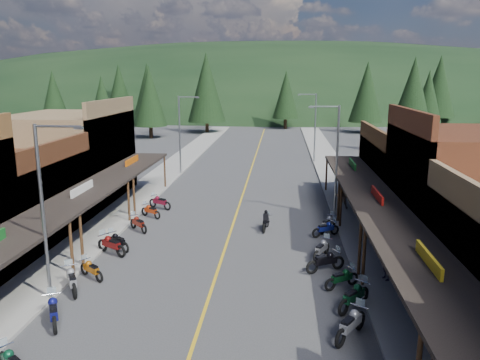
% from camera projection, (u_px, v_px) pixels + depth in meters
% --- Properties ---
extents(ground, '(220.00, 220.00, 0.00)m').
position_uv_depth(ground, '(223.00, 256.00, 26.43)').
color(ground, '#38383A').
rests_on(ground, ground).
extents(centerline, '(0.15, 90.00, 0.01)m').
position_uv_depth(centerline, '(248.00, 180.00, 45.88)').
color(centerline, gold).
rests_on(centerline, ground).
extents(sidewalk_west, '(3.40, 94.00, 0.15)m').
position_uv_depth(sidewalk_west, '(161.00, 177.00, 46.60)').
color(sidewalk_west, gray).
rests_on(sidewalk_west, ground).
extents(sidewalk_east, '(3.40, 94.00, 0.15)m').
position_uv_depth(sidewalk_east, '(337.00, 181.00, 45.12)').
color(sidewalk_east, gray).
rests_on(sidewalk_east, ground).
extents(shop_west_2, '(10.90, 9.00, 6.20)m').
position_uv_depth(shop_west_2, '(4.00, 199.00, 28.70)').
color(shop_west_2, '#3F2111').
rests_on(shop_west_2, ground).
extents(shop_west_3, '(10.90, 10.20, 8.20)m').
position_uv_depth(shop_west_3, '(71.00, 157.00, 37.83)').
color(shop_west_3, brown).
rests_on(shop_west_3, ground).
extents(shop_east_2, '(10.90, 9.00, 8.20)m').
position_uv_depth(shop_east_2, '(470.00, 193.00, 26.15)').
color(shop_east_2, '#562B19').
rests_on(shop_east_2, ground).
extents(shop_east_3, '(10.90, 10.20, 6.20)m').
position_uv_depth(shop_east_3, '(419.00, 175.00, 35.70)').
color(shop_east_3, '#4C2D16').
rests_on(shop_east_3, ground).
extents(streetlight_0, '(2.16, 0.18, 8.00)m').
position_uv_depth(streetlight_0, '(45.00, 206.00, 20.22)').
color(streetlight_0, gray).
rests_on(streetlight_0, ground).
extents(streetlight_1, '(2.16, 0.18, 8.00)m').
position_uv_depth(streetlight_1, '(181.00, 131.00, 47.44)').
color(streetlight_1, gray).
rests_on(streetlight_1, ground).
extents(streetlight_2, '(2.16, 0.18, 8.00)m').
position_uv_depth(streetlight_2, '(335.00, 156.00, 32.65)').
color(streetlight_2, gray).
rests_on(streetlight_2, ground).
extents(streetlight_3, '(2.16, 0.18, 8.00)m').
position_uv_depth(streetlight_3, '(314.00, 125.00, 54.04)').
color(streetlight_3, gray).
rests_on(streetlight_3, ground).
extents(ridge_hill, '(310.00, 140.00, 60.00)m').
position_uv_depth(ridge_hill, '(272.00, 106.00, 157.70)').
color(ridge_hill, black).
rests_on(ridge_hill, ground).
extents(pine_0, '(5.04, 5.04, 11.00)m').
position_uv_depth(pine_0, '(54.00, 95.00, 88.71)').
color(pine_0, black).
rests_on(pine_0, ground).
extents(pine_1, '(5.88, 5.88, 12.50)m').
position_uv_depth(pine_1, '(148.00, 90.00, 94.96)').
color(pine_1, black).
rests_on(pine_1, ground).
extents(pine_2, '(6.72, 6.72, 14.00)m').
position_uv_depth(pine_2, '(206.00, 87.00, 81.94)').
color(pine_2, black).
rests_on(pine_2, ground).
extents(pine_3, '(5.04, 5.04, 11.00)m').
position_uv_depth(pine_3, '(286.00, 95.00, 88.86)').
color(pine_3, black).
rests_on(pine_3, ground).
extents(pine_4, '(5.88, 5.88, 12.50)m').
position_uv_depth(pine_4, '(367.00, 92.00, 81.67)').
color(pine_4, black).
rests_on(pine_4, ground).
extents(pine_5, '(6.72, 6.72, 14.00)m').
position_uv_depth(pine_5, '(439.00, 86.00, 91.81)').
color(pine_5, black).
rests_on(pine_5, ground).
extents(pine_7, '(5.88, 5.88, 12.50)m').
position_uv_depth(pine_7, '(119.00, 89.00, 101.48)').
color(pine_7, black).
rests_on(pine_7, ground).
extents(pine_8, '(4.48, 4.48, 10.00)m').
position_uv_depth(pine_8, '(102.00, 105.00, 65.90)').
color(pine_8, black).
rests_on(pine_8, ground).
extents(pine_9, '(4.93, 4.93, 10.80)m').
position_uv_depth(pine_9, '(428.00, 102.00, 66.76)').
color(pine_9, black).
rests_on(pine_9, ground).
extents(pine_10, '(5.38, 5.38, 11.60)m').
position_uv_depth(pine_10, '(150.00, 96.00, 75.10)').
color(pine_10, black).
rests_on(pine_10, ground).
extents(pine_11, '(5.82, 5.82, 12.40)m').
position_uv_depth(pine_11, '(413.00, 98.00, 60.12)').
color(pine_11, black).
rests_on(pine_11, ground).
extents(bike_west_4, '(1.73, 2.33, 1.28)m').
position_uv_depth(bike_west_4, '(53.00, 310.00, 19.02)').
color(bike_west_4, navy).
rests_on(bike_west_4, ground).
extents(bike_west_5, '(1.87, 2.37, 1.32)m').
position_uv_depth(bike_west_5, '(72.00, 279.00, 21.89)').
color(bike_west_5, gray).
rests_on(bike_west_5, ground).
extents(bike_west_6, '(1.91, 1.64, 1.09)m').
position_uv_depth(bike_west_6, '(91.00, 269.00, 23.34)').
color(bike_west_6, '#B45F0C').
rests_on(bike_west_6, ground).
extents(bike_west_7, '(2.33, 1.82, 1.29)m').
position_uv_depth(bike_west_7, '(111.00, 244.00, 26.50)').
color(bike_west_7, maroon).
rests_on(bike_west_7, ground).
extents(bike_west_8, '(2.03, 1.75, 1.16)m').
position_uv_depth(bike_west_8, '(118.00, 241.00, 27.21)').
color(bike_west_8, black).
rests_on(bike_west_8, ground).
extents(bike_west_9, '(1.92, 1.90, 1.15)m').
position_uv_depth(bike_west_9, '(138.00, 223.00, 30.52)').
color(bike_west_9, maroon).
rests_on(bike_west_9, ground).
extents(bike_west_10, '(1.94, 1.59, 1.09)m').
position_uv_depth(bike_west_10, '(151.00, 210.00, 33.48)').
color(bike_west_10, '#C0340D').
rests_on(bike_west_10, ground).
extents(bike_west_11, '(2.17, 1.60, 1.20)m').
position_uv_depth(bike_west_11, '(160.00, 201.00, 35.65)').
color(bike_west_11, maroon).
rests_on(bike_west_11, ground).
extents(bike_east_4, '(1.95, 2.36, 1.33)m').
position_uv_depth(bike_east_4, '(351.00, 323.00, 17.98)').
color(bike_east_4, '#9D9DA2').
rests_on(bike_east_4, ground).
extents(bike_east_5, '(2.06, 2.26, 1.31)m').
position_uv_depth(bike_east_5, '(354.00, 295.00, 20.25)').
color(bike_east_5, '#0C3F21').
rests_on(bike_east_5, ground).
extents(bike_east_6, '(1.99, 1.62, 1.12)m').
position_uv_depth(bike_east_6, '(342.00, 277.00, 22.30)').
color(bike_east_6, '#0C3F1C').
rests_on(bike_east_6, ground).
extents(bike_east_7, '(2.31, 1.69, 1.27)m').
position_uv_depth(bike_east_7, '(325.00, 260.00, 24.17)').
color(bike_east_7, black).
rests_on(bike_east_7, ground).
extents(bike_east_8, '(1.58, 2.21, 1.21)m').
position_uv_depth(bike_east_8, '(322.00, 248.00, 25.97)').
color(bike_east_8, gray).
rests_on(bike_east_8, ground).
extents(bike_east_9, '(2.02, 1.55, 1.12)m').
position_uv_depth(bike_east_9, '(326.00, 228.00, 29.52)').
color(bike_east_9, navy).
rests_on(bike_east_9, ground).
extents(bike_east_10, '(1.67, 2.14, 1.19)m').
position_uv_depth(bike_east_10, '(328.00, 223.00, 30.45)').
color(bike_east_10, '#ACABB0').
rests_on(bike_east_10, ground).
extents(rider_on_bike, '(0.90, 1.96, 1.44)m').
position_uv_depth(rider_on_bike, '(266.00, 222.00, 30.71)').
color(rider_on_bike, black).
rests_on(rider_on_bike, ground).
extents(pedestrian_east_a, '(0.63, 0.76, 1.79)m').
position_uv_depth(pedestrian_east_a, '(387.00, 262.00, 22.82)').
color(pedestrian_east_a, '#241B29').
rests_on(pedestrian_east_a, sidewalk_east).
extents(pedestrian_east_b, '(0.95, 0.56, 1.93)m').
position_uv_depth(pedestrian_east_b, '(342.00, 196.00, 35.22)').
color(pedestrian_east_b, brown).
rests_on(pedestrian_east_b, sidewalk_east).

